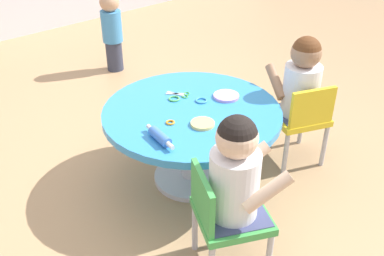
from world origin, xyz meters
TOP-DOWN VIEW (x-y plane):
  - ground_plane at (0.00, 0.00)m, footprint 10.00×10.00m
  - craft_table at (0.00, 0.00)m, footprint 0.96×0.96m
  - child_chair_left at (-0.32, -0.58)m, footprint 0.40×0.40m
  - seated_child_left at (-0.28, -0.60)m, footprint 0.43×0.39m
  - child_chair_right at (0.60, -0.28)m, footprint 0.39×0.39m
  - seated_child_right at (0.61, -0.24)m, footprint 0.38×0.42m
  - toddler_standing at (0.51, 1.60)m, footprint 0.17×0.17m
  - rolling_pin at (-0.31, -0.13)m, footprint 0.07×0.23m
  - craft_scissors at (0.06, 0.17)m, footprint 0.12×0.14m
  - playdough_blob_0 at (-0.06, -0.15)m, footprint 0.12×0.12m
  - playdough_blob_1 at (0.24, -0.02)m, footprint 0.14×0.14m
  - cookie_cutter_0 at (-0.00, 0.15)m, footprint 0.06×0.06m
  - cookie_cutter_1 at (0.10, 0.04)m, footprint 0.07×0.07m
  - cookie_cutter_2 at (-0.18, -0.03)m, footprint 0.05×0.05m

SIDE VIEW (x-z plane):
  - ground_plane at x=0.00m, z-range 0.00..0.00m
  - child_chair_left at x=-0.32m, z-range 0.04..0.57m
  - child_chair_right at x=0.60m, z-range 0.04..0.57m
  - toddler_standing at x=0.51m, z-range 0.02..0.70m
  - craft_table at x=0.00m, z-range 0.13..0.59m
  - craft_scissors at x=0.06m, z-range 0.46..0.47m
  - cookie_cutter_0 at x=0.00m, z-range 0.46..0.47m
  - cookie_cutter_1 at x=0.10m, z-range 0.46..0.47m
  - cookie_cutter_2 at x=-0.18m, z-range 0.46..0.47m
  - playdough_blob_1 at x=0.24m, z-range 0.46..0.48m
  - playdough_blob_0 at x=-0.06m, z-range 0.46..0.48m
  - rolling_pin at x=-0.31m, z-range 0.46..0.51m
  - seated_child_left at x=-0.28m, z-range 0.28..0.79m
  - seated_child_right at x=0.61m, z-range 0.28..0.79m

